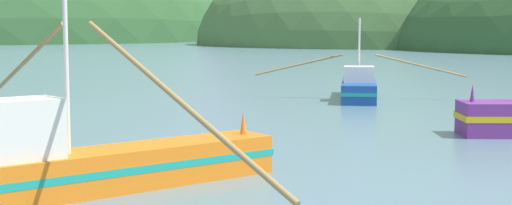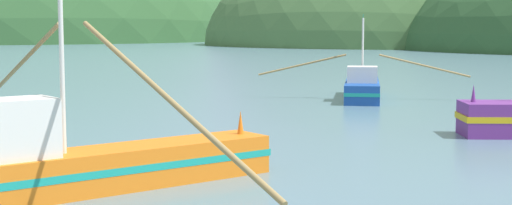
% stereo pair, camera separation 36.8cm
% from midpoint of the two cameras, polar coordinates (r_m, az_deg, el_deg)
% --- Properties ---
extents(hill_far_right, '(94.30, 75.44, 51.99)m').
position_cam_midpoint_polar(hill_far_right, '(176.84, 11.23, 4.43)').
color(hill_far_right, '#47703D').
rests_on(hill_far_right, ground).
extents(fishing_boat_orange, '(13.46, 10.78, 7.44)m').
position_cam_midpoint_polar(fishing_boat_orange, '(19.38, -14.02, -4.81)').
color(fishing_boat_orange, orange).
rests_on(fishing_boat_orange, ground).
extents(fishing_boat_blue, '(12.60, 8.47, 5.07)m').
position_cam_midpoint_polar(fishing_boat_blue, '(44.24, 8.54, 1.15)').
color(fishing_boat_blue, '#19479E').
rests_on(fishing_boat_blue, ground).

